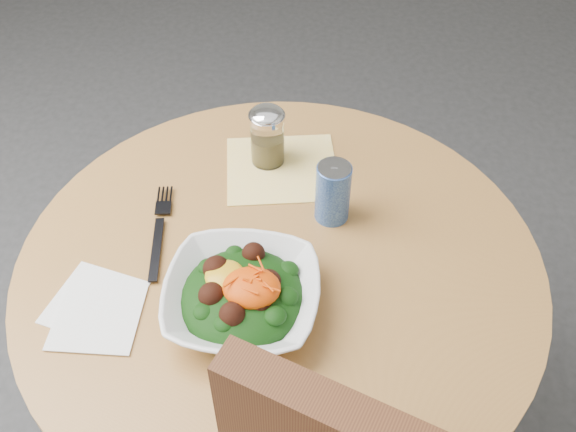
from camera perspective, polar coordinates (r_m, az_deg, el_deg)
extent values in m
cylinder|color=black|center=(1.42, -0.58, -14.05)|extent=(0.10, 0.10, 0.71)
cylinder|color=#B28240|center=(1.12, -0.73, -4.42)|extent=(0.90, 0.90, 0.04)
cube|color=#F0B00C|center=(1.26, -0.56, 4.24)|extent=(0.24, 0.23, 0.00)
cube|color=white|center=(1.09, -16.83, -7.35)|extent=(0.16, 0.16, 0.00)
cube|color=white|center=(1.07, -16.56, -8.58)|extent=(0.14, 0.14, 0.00)
imported|color=silver|center=(1.01, -4.09, -7.21)|extent=(0.24, 0.24, 0.06)
ellipsoid|color=black|center=(1.01, -4.09, -7.27)|extent=(0.20, 0.20, 0.07)
ellipsoid|color=gold|center=(1.00, -5.63, -5.28)|extent=(0.06, 0.06, 0.02)
ellipsoid|color=#F34105|center=(0.98, -3.26, -6.36)|extent=(0.09, 0.08, 0.04)
cube|color=black|center=(1.13, -11.61, -2.91)|extent=(0.04, 0.14, 0.00)
cube|color=black|center=(1.21, -10.97, 1.25)|extent=(0.04, 0.08, 0.00)
cylinder|color=silver|center=(1.24, -1.84, 6.76)|extent=(0.07, 0.07, 0.10)
cylinder|color=#997E47|center=(1.26, -1.82, 5.99)|extent=(0.06, 0.06, 0.06)
cylinder|color=silver|center=(1.21, -1.90, 8.76)|extent=(0.07, 0.07, 0.01)
ellipsoid|color=silver|center=(1.21, -1.91, 8.98)|extent=(0.07, 0.07, 0.03)
cylinder|color=navy|center=(1.13, 4.01, 2.08)|extent=(0.06, 0.06, 0.11)
cylinder|color=silver|center=(1.09, 4.16, 4.30)|extent=(0.06, 0.06, 0.00)
cube|color=silver|center=(1.09, 4.21, 4.66)|extent=(0.01, 0.02, 0.00)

